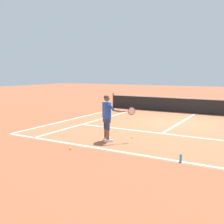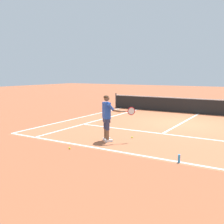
{
  "view_description": "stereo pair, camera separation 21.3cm",
  "coord_description": "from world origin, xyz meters",
  "px_view_note": "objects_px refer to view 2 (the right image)",
  "views": [
    {
      "loc": [
        3.6,
        -13.33,
        2.52
      ],
      "look_at": [
        -1.36,
        -4.59,
        1.05
      ],
      "focal_mm": 42.82,
      "sensor_mm": 36.0,
      "label": 1
    },
    {
      "loc": [
        3.79,
        -13.22,
        2.52
      ],
      "look_at": [
        -1.36,
        -4.59,
        1.05
      ],
      "focal_mm": 42.82,
      "sensor_mm": 36.0,
      "label": 2
    }
  ],
  "objects_px": {
    "tennis_ball_by_baseline": "(70,148)",
    "water_bottle": "(179,159)",
    "tennis_ball_near_feet": "(132,137)",
    "tennis_player": "(107,115)"
  },
  "relations": [
    {
      "from": "water_bottle",
      "to": "tennis_player",
      "type": "bearing_deg",
      "value": 161.36
    },
    {
      "from": "tennis_ball_by_baseline",
      "to": "water_bottle",
      "type": "distance_m",
      "value": 3.59
    },
    {
      "from": "tennis_ball_near_feet",
      "to": "water_bottle",
      "type": "distance_m",
      "value": 3.1
    },
    {
      "from": "tennis_ball_near_feet",
      "to": "tennis_ball_by_baseline",
      "type": "bearing_deg",
      "value": -114.63
    },
    {
      "from": "water_bottle",
      "to": "tennis_ball_near_feet",
      "type": "bearing_deg",
      "value": 141.93
    },
    {
      "from": "tennis_ball_near_feet",
      "to": "tennis_ball_by_baseline",
      "type": "height_order",
      "value": "same"
    },
    {
      "from": "tennis_ball_by_baseline",
      "to": "water_bottle",
      "type": "height_order",
      "value": "water_bottle"
    },
    {
      "from": "tennis_ball_by_baseline",
      "to": "water_bottle",
      "type": "xyz_separation_m",
      "value": [
        3.56,
        0.52,
        0.09
      ]
    },
    {
      "from": "water_bottle",
      "to": "tennis_ball_by_baseline",
      "type": "bearing_deg",
      "value": -171.64
    },
    {
      "from": "tennis_ball_near_feet",
      "to": "water_bottle",
      "type": "bearing_deg",
      "value": -38.07
    }
  ]
}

